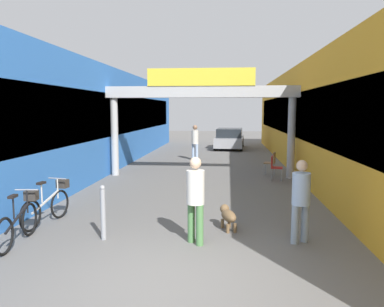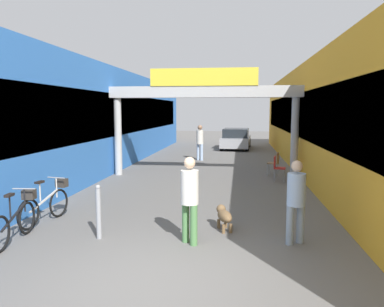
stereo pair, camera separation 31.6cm
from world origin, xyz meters
name	(u,v)px [view 1 (the left image)]	position (x,y,z in m)	size (l,w,h in m)	color
ground_plane	(157,284)	(0.00, 0.00, 0.00)	(80.00, 80.00, 0.00)	#605E5B
storefront_left	(90,119)	(-5.09, 11.00, 2.12)	(3.00, 26.00, 4.24)	blue
storefront_right	(326,120)	(5.09, 11.00, 2.12)	(3.00, 26.00, 4.24)	gold
arcade_sign_gateway	(201,100)	(0.00, 8.91, 2.88)	(7.40, 0.47, 4.05)	#B2B2B2
pedestrian_with_dog	(195,195)	(0.42, 1.71, 0.95)	(0.48, 0.48, 1.66)	#4C7F47
pedestrian_companion	(301,196)	(2.40, 1.96, 0.91)	(0.46, 0.46, 1.60)	#8C9EB2
pedestrian_carrying_crate	(195,140)	(-0.63, 13.55, 1.03)	(0.48, 0.48, 1.78)	#A5BFE0
dog_on_leash	(228,215)	(1.03, 2.63, 0.31)	(0.44, 0.70, 0.49)	brown
bicycle_black_nearest	(20,220)	(-2.93, 1.46, 0.44)	(0.46, 1.69, 0.98)	black
bicycle_silver_second	(49,204)	(-2.97, 2.72, 0.44)	(0.48, 1.67, 0.98)	black
bollard_post_metal	(103,212)	(-1.40, 1.77, 0.55)	(0.10, 0.10, 1.09)	gray
cafe_chair_red_nearer	(275,166)	(2.70, 8.37, 0.54)	(0.46, 0.46, 0.89)	gray
cafe_chair_wood_farther	(271,161)	(2.72, 9.55, 0.54)	(0.49, 0.49, 0.89)	gray
parked_car_silver	(230,139)	(1.13, 19.49, 0.64)	(2.01, 4.10, 1.33)	#99999E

